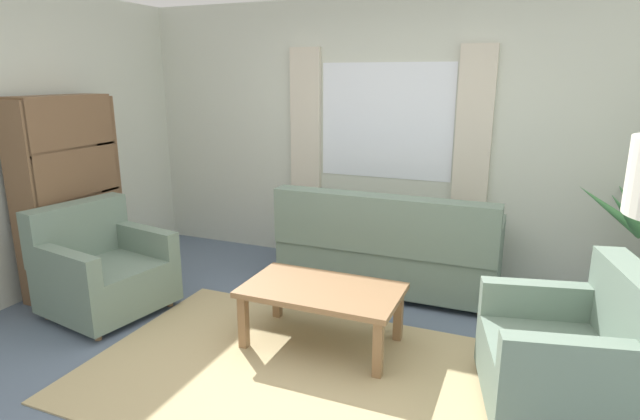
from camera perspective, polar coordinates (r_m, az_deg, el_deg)
The scene contains 9 objects.
ground_plane at distance 3.54m, azimuth -3.50°, elevation -17.44°, with size 6.24×6.24×0.00m, color slate.
wall_back at distance 5.16m, azimuth 7.39°, elevation 8.07°, with size 5.32×0.12×2.60m, color beige.
window_with_curtains at distance 5.06m, azimuth 7.20°, elevation 9.67°, with size 1.98×0.07×1.40m.
area_rug at distance 3.54m, azimuth -3.50°, elevation -17.35°, with size 2.61×1.82×0.01m, color tan.
couch at distance 4.66m, azimuth 7.50°, elevation -4.43°, with size 1.90×0.82×0.92m.
armchair_left at distance 4.56m, azimuth -22.97°, elevation -6.10°, with size 0.95×0.97×0.88m.
armchair_right at distance 3.32m, azimuth 26.08°, elevation -14.31°, with size 0.98×1.00×0.88m.
coffee_table at distance 3.68m, azimuth 0.22°, elevation -9.38°, with size 1.10×0.64×0.44m.
bookshelf at distance 5.04m, azimuth -25.35°, elevation 0.70°, with size 0.30×0.94×1.72m.
Camera 1 is at (1.33, -2.69, 1.88)m, focal length 28.97 mm.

